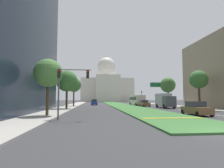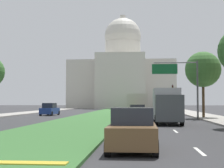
# 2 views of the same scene
# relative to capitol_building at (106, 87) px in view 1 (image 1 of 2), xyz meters

# --- Properties ---
(ground_plane) EXTENTS (260.00, 260.00, 0.00)m
(ground_plane) POSITION_rel_capitol_building_xyz_m (0.00, -51.97, -9.30)
(ground_plane) COLOR #333335
(grass_median) EXTENTS (6.92, 95.10, 0.14)m
(grass_median) POSITION_rel_capitol_building_xyz_m (0.00, -57.25, -9.23)
(grass_median) COLOR #386B33
(grass_median) RESTS_ON ground_plane
(median_curb_nose) EXTENTS (6.23, 0.50, 0.04)m
(median_curb_nose) POSITION_rel_capitol_building_xyz_m (0.00, -97.30, -9.14)
(median_curb_nose) COLOR gold
(median_curb_nose) RESTS_ON grass_median
(lane_dashes_right) EXTENTS (0.16, 70.69, 0.01)m
(lane_dashes_right) POSITION_rel_capitol_building_xyz_m (7.68, -58.19, -9.30)
(lane_dashes_right) COLOR silver
(lane_dashes_right) RESTS_ON ground_plane
(sidewalk_left) EXTENTS (4.00, 95.10, 0.15)m
(sidewalk_left) POSITION_rel_capitol_building_xyz_m (-13.90, -62.53, -9.23)
(sidewalk_left) COLOR #9E9991
(sidewalk_left) RESTS_ON ground_plane
(sidewalk_right) EXTENTS (4.00, 95.10, 0.15)m
(sidewalk_right) POSITION_rel_capitol_building_xyz_m (13.90, -62.53, -9.23)
(sidewalk_right) COLOR #9E9991
(sidewalk_right) RESTS_ON ground_plane
(capitol_building) EXTENTS (30.87, 29.78, 29.41)m
(capitol_building) POSITION_rel_capitol_building_xyz_m (0.00, 0.00, 0.00)
(capitol_building) COLOR beige
(capitol_building) RESTS_ON ground_plane
(traffic_light_near_left) EXTENTS (3.34, 0.35, 5.20)m
(traffic_light_near_left) POSITION_rel_capitol_building_xyz_m (-10.56, -96.43, -5.51)
(traffic_light_near_left) COLOR #515456
(traffic_light_near_left) RESTS_ON ground_plane
(traffic_light_far_right) EXTENTS (0.28, 0.35, 5.20)m
(traffic_light_far_right) POSITION_rel_capitol_building_xyz_m (11.40, -42.79, -5.99)
(traffic_light_far_right) COLOR #515456
(traffic_light_far_right) RESTS_ON ground_plane
(overhead_guide_sign) EXTENTS (5.06, 0.20, 6.50)m
(overhead_guide_sign) POSITION_rel_capitol_building_xyz_m (9.80, -69.24, -4.68)
(overhead_guide_sign) COLOR #515456
(overhead_guide_sign) RESTS_ON ground_plane
(street_tree_left_near) EXTENTS (3.39, 3.39, 6.87)m
(street_tree_left_near) POSITION_rel_capitol_building_xyz_m (-13.37, -92.78, -4.17)
(street_tree_left_near) COLOR #4C3823
(street_tree_left_near) RESTS_ON ground_plane
(street_tree_left_mid) EXTENTS (4.19, 4.19, 7.62)m
(street_tree_left_mid) POSITION_rel_capitol_building_xyz_m (-13.21, -78.64, -3.81)
(street_tree_left_mid) COLOR #4C3823
(street_tree_left_mid) RESTS_ON ground_plane
(street_tree_right_mid) EXTENTS (3.65, 3.65, 7.75)m
(street_tree_right_mid) POSITION_rel_capitol_building_xyz_m (13.13, -80.52, -3.44)
(street_tree_right_mid) COLOR #4C3823
(street_tree_right_mid) RESTS_ON ground_plane
(street_tree_left_far) EXTENTS (3.81, 3.81, 7.54)m
(street_tree_left_far) POSITION_rel_capitol_building_xyz_m (-13.14, -66.79, -3.70)
(street_tree_left_far) COLOR #4C3823
(street_tree_left_far) RESTS_ON ground_plane
(street_tree_right_far) EXTENTS (4.25, 4.25, 7.97)m
(street_tree_right_far) POSITION_rel_capitol_building_xyz_m (12.82, -65.83, -3.48)
(street_tree_right_far) COLOR #4C3823
(street_tree_right_far) RESTS_ON ground_plane
(sedan_lead_stopped) EXTENTS (1.97, 4.43, 1.75)m
(sedan_lead_stopped) POSITION_rel_capitol_building_xyz_m (4.98, -93.10, -8.48)
(sedan_lead_stopped) COLOR brown
(sedan_lead_stopped) RESTS_ON ground_plane
(sedan_midblock) EXTENTS (2.04, 4.21, 1.66)m
(sedan_midblock) POSITION_rel_capitol_building_xyz_m (5.00, -69.33, -8.52)
(sedan_midblock) COLOR brown
(sedan_midblock) RESTS_ON ground_plane
(sedan_distant) EXTENTS (2.08, 4.25, 1.79)m
(sedan_distant) POSITION_rel_capitol_building_xyz_m (-7.71, -58.48, -8.47)
(sedan_distant) COLOR navy
(sedan_distant) RESTS_ON ground_plane
(box_truck_delivery) EXTENTS (2.40, 6.40, 3.20)m
(box_truck_delivery) POSITION_rel_capitol_building_xyz_m (7.72, -76.12, -7.63)
(box_truck_delivery) COLOR #4C5156
(box_truck_delivery) RESTS_ON ground_plane
(city_bus) EXTENTS (2.62, 11.00, 2.95)m
(city_bus) POSITION_rel_capitol_building_xyz_m (4.98, -61.01, -7.53)
(city_bus) COLOR beige
(city_bus) RESTS_ON ground_plane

